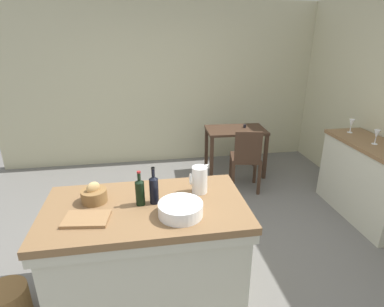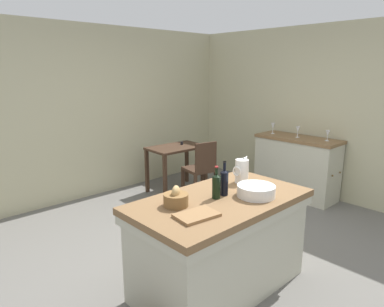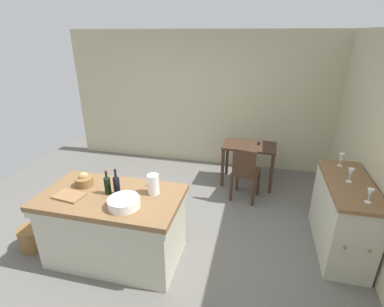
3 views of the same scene
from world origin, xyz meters
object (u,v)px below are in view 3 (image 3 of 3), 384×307
at_px(pitcher, 153,184).
at_px(wine_glass_far_left, 370,193).
at_px(island_table, 114,224).
at_px(cutting_board, 69,196).
at_px(wine_bottle_dark, 117,185).
at_px(wooden_chair, 245,172).
at_px(writing_desk, 249,151).
at_px(bread_basket, 84,181).
at_px(wine_glass_middle, 341,157).
at_px(side_cabinet, 342,216).
at_px(wash_bowl, 124,203).
at_px(wine_bottle_amber, 107,184).
at_px(wine_glass_left, 351,173).
at_px(wicker_hamper, 33,238).

height_order(pitcher, wine_glass_far_left, pitcher).
xyz_separation_m(island_table, cutting_board, (-0.42, -0.14, 0.41)).
bearing_deg(wine_bottle_dark, pitcher, 16.91).
bearing_deg(pitcher, wooden_chair, 58.00).
height_order(writing_desk, cutting_board, cutting_board).
distance_m(bread_basket, wine_glass_middle, 3.23).
relative_size(side_cabinet, wine_glass_middle, 7.44).
distance_m(writing_desk, wash_bowl, 2.72).
xyz_separation_m(pitcher, wine_bottle_dark, (-0.39, -0.12, 0.01)).
bearing_deg(wash_bowl, wine_bottle_amber, 145.13).
bearing_deg(wine_glass_far_left, bread_basket, -175.37).
bearing_deg(wine_glass_middle, wine_bottle_dark, -154.26).
bearing_deg(wine_bottle_dark, wine_glass_left, 17.08).
xyz_separation_m(pitcher, wine_glass_left, (2.17, 0.67, 0.07)).
xyz_separation_m(cutting_board, wine_bottle_dark, (0.50, 0.17, 0.11)).
height_order(island_table, wooden_chair, wooden_chair).
height_order(island_table, writing_desk, island_table).
relative_size(wooden_chair, pitcher, 3.36).
bearing_deg(island_table, wicker_hamper, -174.63).
distance_m(wash_bowl, wine_glass_far_left, 2.51).
height_order(side_cabinet, wine_glass_left, wine_glass_left).
relative_size(side_cabinet, cutting_board, 4.04).
bearing_deg(island_table, side_cabinet, 16.91).
distance_m(bread_basket, wine_glass_far_left, 3.11).
height_order(side_cabinet, wine_glass_middle, wine_glass_middle).
xyz_separation_m(side_cabinet, wicker_hamper, (-3.75, -0.91, -0.33)).
relative_size(side_cabinet, wine_glass_far_left, 8.24).
bearing_deg(wine_glass_middle, pitcher, -152.80).
bearing_deg(wine_glass_far_left, wine_glass_middle, 94.99).
bearing_deg(cutting_board, wine_glass_left, 17.40).
bearing_deg(wine_glass_left, cutting_board, -162.60).
xyz_separation_m(island_table, wicker_hamper, (-1.11, -0.10, -0.32)).
bearing_deg(pitcher, wash_bowl, -121.80).
xyz_separation_m(wine_glass_far_left, wine_glass_left, (-0.07, 0.44, 0.01)).
bearing_deg(wine_glass_middle, wash_bowl, -148.70).
bearing_deg(island_table, wine_bottle_amber, 148.17).
bearing_deg(writing_desk, bread_basket, -130.64).
relative_size(pitcher, wine_bottle_amber, 0.95).
relative_size(bread_basket, cutting_board, 0.64).
bearing_deg(bread_basket, wicker_hamper, -162.08).
relative_size(island_table, wine_bottle_amber, 5.56).
distance_m(island_table, wooden_chair, 2.18).
bearing_deg(cutting_board, wash_bowl, -3.23).
height_order(island_table, wine_glass_middle, wine_glass_middle).
height_order(bread_basket, wine_bottle_amber, wine_bottle_amber).
bearing_deg(pitcher, wine_glass_left, 17.12).
distance_m(side_cabinet, wine_bottle_dark, 2.73).
bearing_deg(wine_bottle_amber, wooden_chair, 48.72).
relative_size(side_cabinet, wine_bottle_amber, 4.50).
bearing_deg(pitcher, wine_bottle_amber, -165.88).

